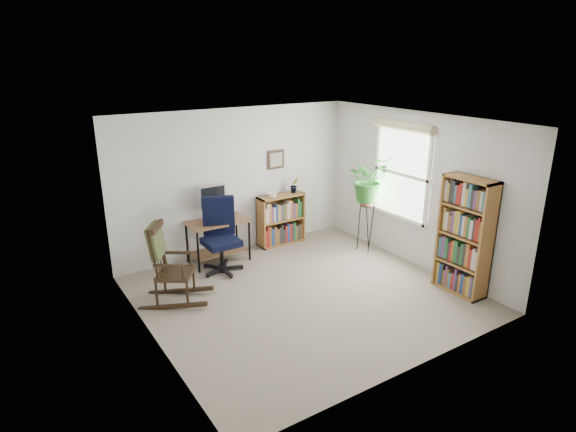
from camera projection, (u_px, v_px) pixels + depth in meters
floor at (303, 295)px, 6.72m from camera, size 4.20×4.00×0.00m
ceiling at (305, 122)px, 5.96m from camera, size 4.20×4.00×0.00m
wall_back at (235, 182)px, 7.93m from camera, size 4.20×0.00×2.40m
wall_front at (420, 266)px, 4.75m from camera, size 4.20×0.00×2.40m
wall_left at (147, 246)px, 5.26m from camera, size 0.00×4.00×2.40m
wall_right at (416, 190)px, 7.42m from camera, size 0.00×4.00×2.40m
window at (401, 174)px, 7.57m from camera, size 0.12×1.20×1.50m
desk at (218, 241)px, 7.71m from camera, size 0.96×0.53×0.69m
monitor at (213, 202)px, 7.63m from camera, size 0.46×0.16×0.56m
keyboard at (221, 222)px, 7.50m from camera, size 0.40×0.15×0.02m
office_chair at (221, 236)px, 7.27m from camera, size 0.80×0.80×1.16m
rocking_chair at (174, 263)px, 6.38m from camera, size 1.13×1.03×1.13m
low_bookshelf at (281, 219)px, 8.43m from camera, size 0.84×0.28×0.89m
tall_bookshelf at (465, 236)px, 6.58m from camera, size 0.31×0.72×1.65m
plant_stand at (366, 224)px, 8.11m from camera, size 0.28×0.28×0.95m
spider_plant at (369, 158)px, 7.74m from camera, size 1.69×1.88×1.46m
potted_plant_small at (294, 190)px, 8.42m from camera, size 0.13×0.24×0.11m
framed_picture at (276, 160)px, 8.22m from camera, size 0.32×0.04×0.32m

